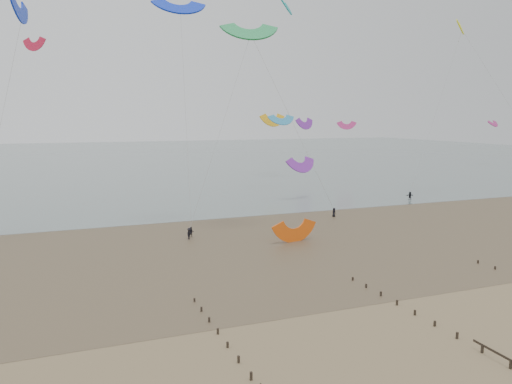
% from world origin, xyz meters
% --- Properties ---
extents(ground, '(500.00, 500.00, 0.00)m').
position_xyz_m(ground, '(0.00, 0.00, 0.00)').
color(ground, brown).
rests_on(ground, ground).
extents(sea_and_shore, '(500.00, 665.00, 0.03)m').
position_xyz_m(sea_and_shore, '(-4.08, 34.40, 0.01)').
color(sea_and_shore, '#475654').
rests_on(sea_and_shore, ground).
extents(kitesurfers, '(156.74, 20.47, 1.83)m').
position_xyz_m(kitesurfers, '(22.57, 47.16, 0.86)').
color(kitesurfers, black).
rests_on(kitesurfers, ground).
extents(grounded_kite, '(6.85, 5.70, 3.42)m').
position_xyz_m(grounded_kite, '(5.54, 30.14, 0.00)').
color(grounded_kite, '#EE570F').
rests_on(grounded_kite, ground).
extents(kites_airborne, '(257.69, 116.78, 42.75)m').
position_xyz_m(kites_airborne, '(-24.77, 91.87, 21.67)').
color(kites_airborne, red).
rests_on(kites_airborne, ground).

